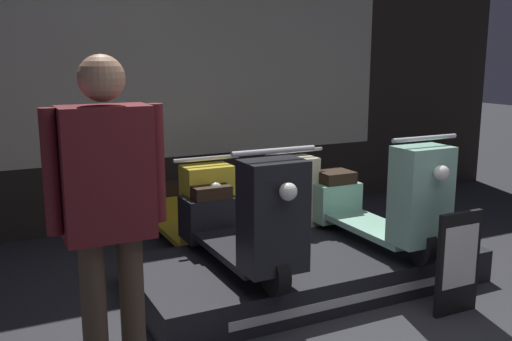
{
  "coord_description": "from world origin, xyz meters",
  "views": [
    {
      "loc": [
        -1.99,
        -2.07,
        1.77
      ],
      "look_at": [
        0.09,
        2.13,
        0.81
      ],
      "focal_mm": 40.0,
      "sensor_mm": 36.0,
      "label": 1
    }
  ],
  "objects_px": {
    "scooter_backrow_1": "(269,202)",
    "price_sign_board": "(458,263)",
    "scooter_display_right": "(379,202)",
    "scooter_backrow_0": "(189,212)",
    "scooter_display_left": "(242,222)",
    "person_left_browsing": "(108,198)"
  },
  "relations": [
    {
      "from": "scooter_display_right",
      "to": "scooter_backrow_0",
      "type": "xyz_separation_m",
      "value": [
        -1.15,
        1.25,
        -0.25
      ]
    },
    {
      "from": "scooter_backrow_0",
      "to": "scooter_backrow_1",
      "type": "distance_m",
      "value": 0.82
    },
    {
      "from": "scooter_display_left",
      "to": "price_sign_board",
      "type": "height_order",
      "value": "scooter_display_left"
    },
    {
      "from": "price_sign_board",
      "to": "scooter_display_right",
      "type": "bearing_deg",
      "value": 94.14
    },
    {
      "from": "price_sign_board",
      "to": "scooter_display_left",
      "type": "bearing_deg",
      "value": 147.42
    },
    {
      "from": "scooter_display_right",
      "to": "scooter_backrow_0",
      "type": "bearing_deg",
      "value": 132.83
    },
    {
      "from": "scooter_display_right",
      "to": "person_left_browsing",
      "type": "distance_m",
      "value": 2.39
    },
    {
      "from": "scooter_display_right",
      "to": "scooter_backrow_0",
      "type": "relative_size",
      "value": 1.0
    },
    {
      "from": "scooter_backrow_1",
      "to": "price_sign_board",
      "type": "bearing_deg",
      "value": -79.2
    },
    {
      "from": "person_left_browsing",
      "to": "scooter_display_left",
      "type": "bearing_deg",
      "value": 32.45
    },
    {
      "from": "scooter_backrow_0",
      "to": "price_sign_board",
      "type": "height_order",
      "value": "scooter_backrow_0"
    },
    {
      "from": "price_sign_board",
      "to": "person_left_browsing",
      "type": "bearing_deg",
      "value": 176.7
    },
    {
      "from": "scooter_backrow_1",
      "to": "price_sign_board",
      "type": "xyz_separation_m",
      "value": [
        0.39,
        -2.05,
        0.01
      ]
    },
    {
      "from": "scooter_display_right",
      "to": "price_sign_board",
      "type": "distance_m",
      "value": 0.84
    },
    {
      "from": "scooter_display_left",
      "to": "person_left_browsing",
      "type": "relative_size",
      "value": 0.86
    },
    {
      "from": "scooter_backrow_0",
      "to": "scooter_display_right",
      "type": "bearing_deg",
      "value": -47.17
    },
    {
      "from": "scooter_display_left",
      "to": "scooter_backrow_0",
      "type": "relative_size",
      "value": 1.0
    },
    {
      "from": "scooter_backrow_0",
      "to": "price_sign_board",
      "type": "relative_size",
      "value": 2.08
    },
    {
      "from": "scooter_display_left",
      "to": "scooter_backrow_1",
      "type": "distance_m",
      "value": 1.54
    },
    {
      "from": "scooter_display_right",
      "to": "scooter_backrow_0",
      "type": "height_order",
      "value": "scooter_display_right"
    },
    {
      "from": "scooter_display_right",
      "to": "person_left_browsing",
      "type": "xyz_separation_m",
      "value": [
        -2.25,
        -0.67,
        0.44
      ]
    },
    {
      "from": "scooter_display_right",
      "to": "person_left_browsing",
      "type": "bearing_deg",
      "value": -163.43
    }
  ]
}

